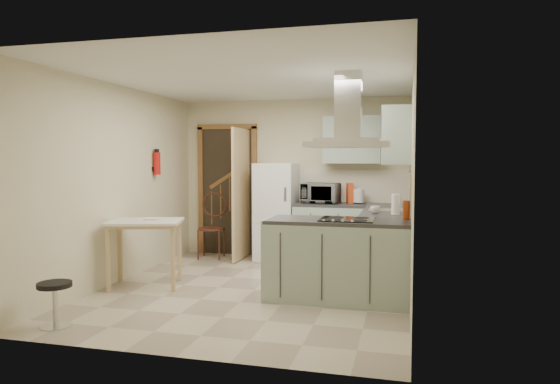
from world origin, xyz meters
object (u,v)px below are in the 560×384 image
(peninsula, at_px, (338,260))
(extractor_hood, at_px, (348,145))
(stool, at_px, (55,304))
(fridge, at_px, (276,212))
(bentwood_chair, at_px, (211,229))
(drop_leaf_table, at_px, (146,253))
(microwave, at_px, (321,193))

(peninsula, xyz_separation_m, extractor_hood, (0.10, 0.00, 1.27))
(peninsula, bearing_deg, stool, -148.01)
(fridge, distance_m, bentwood_chair, 1.07)
(fridge, relative_size, peninsula, 0.97)
(extractor_hood, relative_size, stool, 2.14)
(fridge, bearing_deg, stool, -109.16)
(peninsula, height_order, bentwood_chair, bentwood_chair)
(fridge, height_order, drop_leaf_table, fridge)
(fridge, xyz_separation_m, extractor_hood, (1.32, -1.98, 0.97))
(bentwood_chair, xyz_separation_m, stool, (-0.19, -3.38, -0.26))
(bentwood_chair, bearing_deg, fridge, -0.65)
(microwave, bearing_deg, peninsula, -68.36)
(extractor_hood, bearing_deg, fridge, 123.79)
(bentwood_chair, bearing_deg, extractor_hood, -45.87)
(peninsula, distance_m, bentwood_chair, 2.92)
(fridge, height_order, microwave, fridge)
(drop_leaf_table, distance_m, bentwood_chair, 1.84)
(extractor_hood, bearing_deg, drop_leaf_table, 179.66)
(stool, bearing_deg, drop_leaf_table, 87.26)
(drop_leaf_table, relative_size, stool, 2.07)
(fridge, distance_m, peninsula, 2.35)
(extractor_hood, bearing_deg, stool, -149.03)
(peninsula, bearing_deg, microwave, 104.89)
(extractor_hood, height_order, microwave, extractor_hood)
(bentwood_chair, height_order, microwave, microwave)
(bentwood_chair, bearing_deg, stool, -100.86)
(stool, bearing_deg, extractor_hood, 30.97)
(drop_leaf_table, bearing_deg, extractor_hood, -17.67)
(extractor_hood, distance_m, drop_leaf_table, 2.80)
(extractor_hood, distance_m, stool, 3.33)
(peninsula, height_order, extractor_hood, extractor_hood)
(microwave, bearing_deg, fridge, -170.18)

